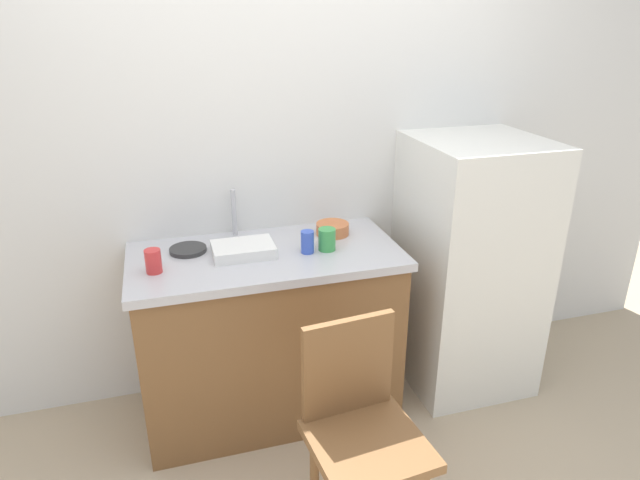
# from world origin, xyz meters

# --- Properties ---
(back_wall) EXTENTS (4.80, 0.10, 2.49)m
(back_wall) POSITION_xyz_m (0.00, 1.00, 1.24)
(back_wall) COLOR silver
(back_wall) RESTS_ON ground_plane
(cabinet_base) EXTENTS (1.21, 0.60, 0.84)m
(cabinet_base) POSITION_xyz_m (-0.15, 0.65, 0.42)
(cabinet_base) COLOR brown
(cabinet_base) RESTS_ON ground_plane
(countertop) EXTENTS (1.25, 0.64, 0.04)m
(countertop) POSITION_xyz_m (-0.15, 0.65, 0.86)
(countertop) COLOR #B7B7BC
(countertop) RESTS_ON cabinet_base
(faucet) EXTENTS (0.02, 0.02, 0.24)m
(faucet) POSITION_xyz_m (-0.25, 0.90, 1.00)
(faucet) COLOR #B7B7BC
(faucet) RESTS_ON countertop
(refrigerator) EXTENTS (0.62, 0.63, 1.34)m
(refrigerator) POSITION_xyz_m (0.93, 0.63, 0.67)
(refrigerator) COLOR silver
(refrigerator) RESTS_ON ground_plane
(chair) EXTENTS (0.44, 0.44, 0.89)m
(chair) POSITION_xyz_m (0.03, -0.18, 0.50)
(chair) COLOR brown
(chair) RESTS_ON ground_plane
(dish_tray) EXTENTS (0.28, 0.20, 0.05)m
(dish_tray) POSITION_xyz_m (-0.25, 0.65, 0.90)
(dish_tray) COLOR white
(dish_tray) RESTS_ON countertop
(terracotta_bowl) EXTENTS (0.16, 0.16, 0.06)m
(terracotta_bowl) POSITION_xyz_m (0.22, 0.77, 0.91)
(terracotta_bowl) COLOR #C67042
(terracotta_bowl) RESTS_ON countertop
(hotplate) EXTENTS (0.17, 0.17, 0.02)m
(hotplate) POSITION_xyz_m (-0.49, 0.75, 0.89)
(hotplate) COLOR #2D2D2D
(hotplate) RESTS_ON countertop
(cup_blue) EXTENTS (0.06, 0.06, 0.11)m
(cup_blue) POSITION_xyz_m (0.04, 0.59, 0.93)
(cup_blue) COLOR blue
(cup_blue) RESTS_ON countertop
(cup_green) EXTENTS (0.08, 0.08, 0.10)m
(cup_green) POSITION_xyz_m (0.13, 0.59, 0.93)
(cup_green) COLOR green
(cup_green) RESTS_ON countertop
(cup_red) EXTENTS (0.07, 0.07, 0.10)m
(cup_red) POSITION_xyz_m (-0.65, 0.57, 0.93)
(cup_red) COLOR red
(cup_red) RESTS_ON countertop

